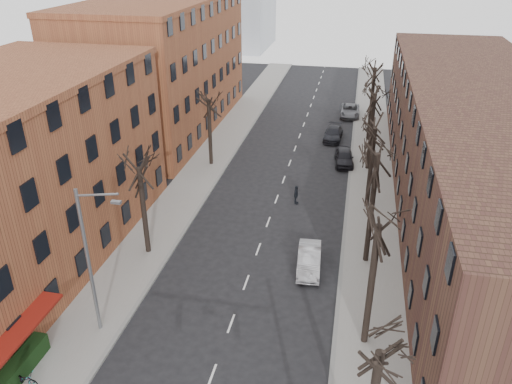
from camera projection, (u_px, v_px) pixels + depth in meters
The scene contains 20 objects.
sidewalk_left at pixel (210, 160), 50.56m from camera, with size 4.00×90.00×0.15m, color gray.
sidewalk_right at pixel (371, 173), 47.67m from camera, with size 4.00×90.00×0.15m, color gray.
building_left_far at pixel (162, 68), 56.75m from camera, with size 12.00×28.00×14.00m, color brown.
building_right at pixel (480, 151), 39.64m from camera, with size 12.00×50.00×10.00m, color #4C3023.
awning_left at pixel (24, 377), 25.49m from camera, with size 1.20×7.00×0.15m, color maroon.
hedge at pixel (7, 382), 24.34m from camera, with size 0.80×6.00×1.00m, color black.
tree_right_b at pixel (364, 342), 27.67m from camera, with size 5.20×5.20×10.80m, color black, non-canonical shape.
tree_right_c at pixel (365, 261), 34.66m from camera, with size 5.20×5.20×11.60m, color black, non-canonical shape.
tree_right_d at pixel (366, 208), 41.66m from camera, with size 5.20×5.20×10.00m, color black, non-canonical shape.
tree_right_e at pixel (367, 169), 48.66m from camera, with size 5.20×5.20×10.80m, color black, non-canonical shape.
tree_right_f at pixel (367, 141), 55.65m from camera, with size 5.20×5.20×11.60m, color black, non-canonical shape.
tree_left_a at pixel (149, 252), 35.65m from camera, with size 5.20×5.20×9.50m, color black, non-canonical shape.
tree_left_b at pixel (211, 165), 49.65m from camera, with size 5.20×5.20×9.50m, color black, non-canonical shape.
streetlight at pixel (91, 257), 26.30m from camera, with size 2.45×0.22×9.03m.
silver_sedan at pixel (309, 260), 33.61m from camera, with size 1.51×4.34×1.43m, color #A8A9AF.
parked_car_near at pixel (344, 157), 49.50m from camera, with size 1.76×4.36×1.49m, color black.
parked_car_mid at pixel (333, 134), 55.66m from camera, with size 1.89×4.66×1.35m, color black.
parked_car_far at pixel (350, 111), 63.13m from camera, with size 2.35×5.09×1.41m, color slate.
pedestrian_crossing at pixel (296, 195), 41.94m from camera, with size 0.97×0.40×1.65m, color black.
bicycle at pixel (24, 379), 24.62m from camera, with size 0.57×1.62×0.85m, color gray.
Camera 1 is at (5.96, -9.72, 19.92)m, focal length 35.00 mm.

